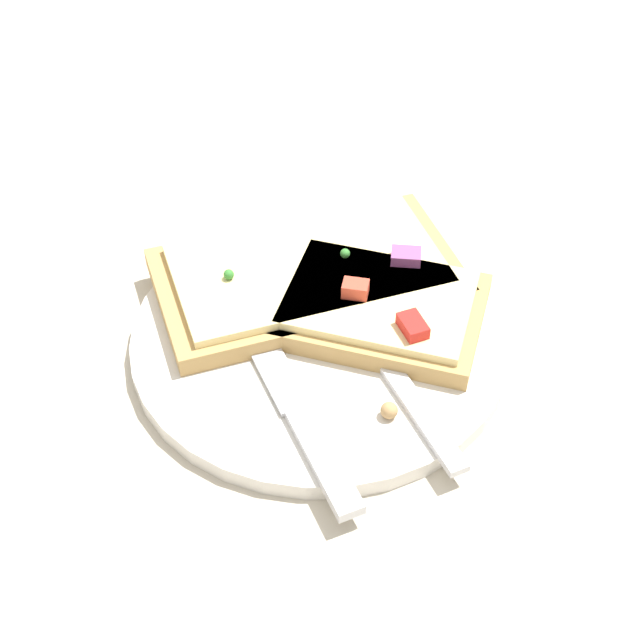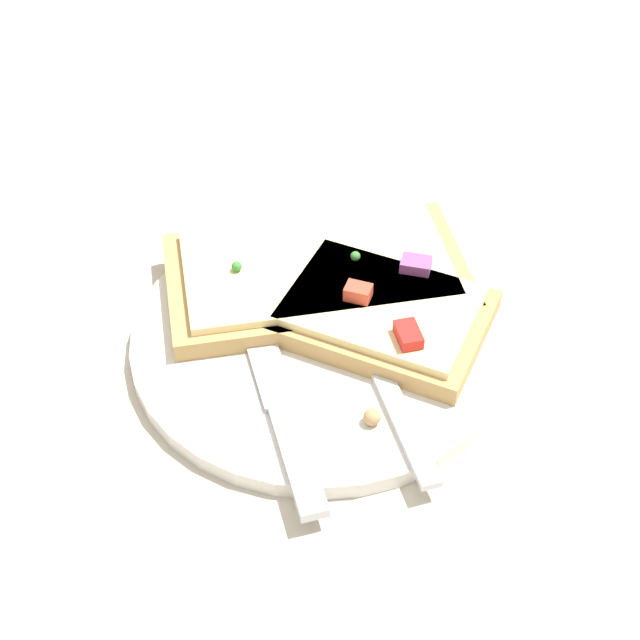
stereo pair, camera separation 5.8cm
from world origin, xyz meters
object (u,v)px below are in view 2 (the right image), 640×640
at_px(plate, 320,337).
at_px(knife, 278,397).
at_px(fork, 366,341).
at_px(pizza_slice_corner, 381,313).
at_px(pizza_slice_main, 317,273).

height_order(plate, knife, knife).
bearing_deg(fork, plate, 51.89).
xyz_separation_m(knife, pizza_slice_corner, (-0.09, -0.00, 0.01)).
height_order(plate, pizza_slice_corner, pizza_slice_corner).
height_order(knife, pizza_slice_main, pizza_slice_main).
height_order(knife, pizza_slice_corner, pizza_slice_corner).
distance_m(plate, fork, 0.03).
xyz_separation_m(fork, knife, (0.07, -0.01, 0.00)).
height_order(plate, pizza_slice_main, pizza_slice_main).
bearing_deg(knife, pizza_slice_corner, -60.00).
xyz_separation_m(pizza_slice_main, pizza_slice_corner, (-0.00, 0.06, 0.00)).
bearing_deg(pizza_slice_corner, pizza_slice_main, -18.98).
relative_size(plate, knife, 1.30).
xyz_separation_m(fork, pizza_slice_main, (-0.02, -0.06, 0.01)).
xyz_separation_m(knife, pizza_slice_main, (-0.09, -0.06, 0.01)).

